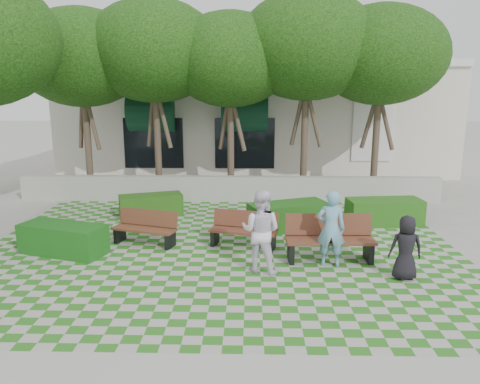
{
  "coord_description": "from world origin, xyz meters",
  "views": [
    {
      "loc": [
        0.78,
        -10.19,
        4.07
      ],
      "look_at": [
        0.5,
        1.5,
        1.4
      ],
      "focal_mm": 35.0,
      "sensor_mm": 36.0,
      "label": 1
    }
  ],
  "objects_px": {
    "bench_west": "(146,228)",
    "person_white": "(261,231)",
    "person_blue": "(331,229)",
    "hedge_east": "(384,212)",
    "hedge_midleft": "(151,205)",
    "hedge_west": "(63,239)",
    "hedge_midright": "(288,216)",
    "person_dark": "(406,248)",
    "bench_mid": "(244,230)",
    "bench_east": "(330,239)"
  },
  "relations": [
    {
      "from": "bench_west",
      "to": "person_white",
      "type": "bearing_deg",
      "value": -13.28
    },
    {
      "from": "person_blue",
      "to": "person_white",
      "type": "height_order",
      "value": "person_white"
    },
    {
      "from": "hedge_east",
      "to": "hedge_midleft",
      "type": "height_order",
      "value": "hedge_east"
    },
    {
      "from": "bench_west",
      "to": "person_blue",
      "type": "bearing_deg",
      "value": 0.35
    },
    {
      "from": "hedge_midleft",
      "to": "hedge_west",
      "type": "bearing_deg",
      "value": -112.58
    },
    {
      "from": "hedge_midright",
      "to": "hedge_midleft",
      "type": "bearing_deg",
      "value": 162.55
    },
    {
      "from": "person_blue",
      "to": "person_dark",
      "type": "bearing_deg",
      "value": 159.21
    },
    {
      "from": "hedge_west",
      "to": "hedge_midright",
      "type": "bearing_deg",
      "value": 20.6
    },
    {
      "from": "person_white",
      "to": "hedge_west",
      "type": "bearing_deg",
      "value": 7.48
    },
    {
      "from": "bench_mid",
      "to": "hedge_west",
      "type": "xyz_separation_m",
      "value": [
        -4.46,
        -0.63,
        -0.07
      ]
    },
    {
      "from": "bench_west",
      "to": "hedge_west",
      "type": "height_order",
      "value": "bench_west"
    },
    {
      "from": "hedge_west",
      "to": "person_white",
      "type": "xyz_separation_m",
      "value": [
        4.85,
        -1.01,
        0.57
      ]
    },
    {
      "from": "bench_east",
      "to": "bench_west",
      "type": "bearing_deg",
      "value": 165.58
    },
    {
      "from": "person_white",
      "to": "hedge_east",
      "type": "bearing_deg",
      "value": -116.17
    },
    {
      "from": "bench_west",
      "to": "person_dark",
      "type": "relative_size",
      "value": 1.26
    },
    {
      "from": "person_blue",
      "to": "hedge_east",
      "type": "bearing_deg",
      "value": -117.05
    },
    {
      "from": "bench_east",
      "to": "bench_mid",
      "type": "bearing_deg",
      "value": 154.11
    },
    {
      "from": "hedge_west",
      "to": "bench_west",
      "type": "bearing_deg",
      "value": 21.97
    },
    {
      "from": "hedge_east",
      "to": "hedge_west",
      "type": "xyz_separation_m",
      "value": [
        -8.63,
        -2.72,
        -0.01
      ]
    },
    {
      "from": "bench_east",
      "to": "hedge_midright",
      "type": "height_order",
      "value": "bench_east"
    },
    {
      "from": "hedge_midleft",
      "to": "hedge_west",
      "type": "height_order",
      "value": "hedge_west"
    },
    {
      "from": "person_white",
      "to": "person_dark",
      "type": "bearing_deg",
      "value": -167.77
    },
    {
      "from": "hedge_east",
      "to": "bench_west",
      "type": "bearing_deg",
      "value": -163.8
    },
    {
      "from": "bench_east",
      "to": "hedge_east",
      "type": "relative_size",
      "value": 0.96
    },
    {
      "from": "bench_east",
      "to": "hedge_west",
      "type": "height_order",
      "value": "bench_east"
    },
    {
      "from": "bench_east",
      "to": "hedge_west",
      "type": "distance_m",
      "value": 6.51
    },
    {
      "from": "bench_west",
      "to": "person_white",
      "type": "distance_m",
      "value": 3.5
    },
    {
      "from": "hedge_east",
      "to": "person_white",
      "type": "bearing_deg",
      "value": -135.36
    },
    {
      "from": "bench_mid",
      "to": "hedge_midleft",
      "type": "relative_size",
      "value": 0.93
    },
    {
      "from": "bench_west",
      "to": "hedge_midright",
      "type": "height_order",
      "value": "bench_west"
    },
    {
      "from": "hedge_east",
      "to": "bench_east",
      "type": "bearing_deg",
      "value": -125.21
    },
    {
      "from": "bench_west",
      "to": "person_dark",
      "type": "height_order",
      "value": "person_dark"
    },
    {
      "from": "bench_mid",
      "to": "hedge_midleft",
      "type": "bearing_deg",
      "value": 151.03
    },
    {
      "from": "hedge_midleft",
      "to": "hedge_west",
      "type": "xyz_separation_m",
      "value": [
        -1.45,
        -3.48,
        0.03
      ]
    },
    {
      "from": "person_blue",
      "to": "person_dark",
      "type": "height_order",
      "value": "person_blue"
    },
    {
      "from": "hedge_west",
      "to": "person_dark",
      "type": "distance_m",
      "value": 8.06
    },
    {
      "from": "hedge_midright",
      "to": "person_blue",
      "type": "relative_size",
      "value": 1.26
    },
    {
      "from": "bench_mid",
      "to": "person_dark",
      "type": "height_order",
      "value": "person_dark"
    },
    {
      "from": "bench_east",
      "to": "hedge_midright",
      "type": "distance_m",
      "value": 2.57
    },
    {
      "from": "hedge_midright",
      "to": "hedge_east",
      "type": "bearing_deg",
      "value": 11.12
    },
    {
      "from": "hedge_midleft",
      "to": "person_white",
      "type": "relative_size",
      "value": 1.04
    },
    {
      "from": "bench_mid",
      "to": "hedge_west",
      "type": "distance_m",
      "value": 4.5
    },
    {
      "from": "person_white",
      "to": "hedge_midleft",
      "type": "bearing_deg",
      "value": -33.59
    },
    {
      "from": "bench_east",
      "to": "person_white",
      "type": "xyz_separation_m",
      "value": [
        -1.64,
        -0.71,
        0.41
      ]
    },
    {
      "from": "bench_east",
      "to": "bench_mid",
      "type": "distance_m",
      "value": 2.24
    },
    {
      "from": "bench_west",
      "to": "hedge_midright",
      "type": "relative_size",
      "value": 0.79
    },
    {
      "from": "bench_west",
      "to": "hedge_west",
      "type": "relative_size",
      "value": 0.84
    },
    {
      "from": "hedge_east",
      "to": "hedge_midleft",
      "type": "relative_size",
      "value": 1.12
    },
    {
      "from": "hedge_midright",
      "to": "hedge_west",
      "type": "xyz_separation_m",
      "value": [
        -5.7,
        -2.14,
        -0.02
      ]
    },
    {
      "from": "hedge_west",
      "to": "person_dark",
      "type": "bearing_deg",
      "value": -9.89
    }
  ]
}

